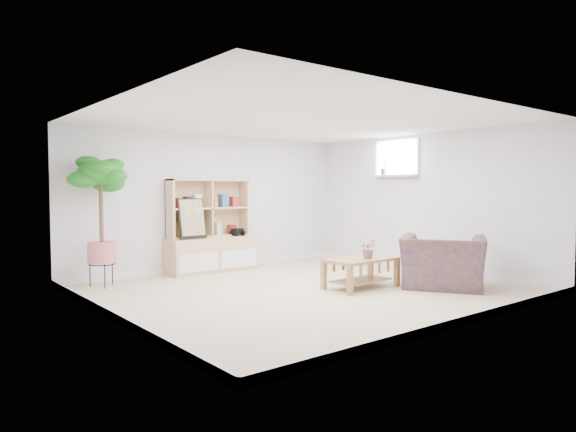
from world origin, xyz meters
TOP-DOWN VIEW (x-y plane):
  - floor at (0.00, 0.00)m, footprint 5.50×5.00m
  - ceiling at (0.00, 0.00)m, footprint 5.50×5.00m
  - walls at (0.00, 0.00)m, footprint 5.51×5.01m
  - baseboard at (0.00, 0.00)m, footprint 5.50×5.00m
  - window at (2.73, 0.60)m, footprint 0.10×0.98m
  - window_sill at (2.67, 0.60)m, footprint 0.14×1.00m
  - storage_unit at (-0.20, 2.24)m, footprint 1.61×0.54m
  - poster at (-0.62, 2.18)m, footprint 0.50×0.13m
  - toy_truck at (0.28, 2.17)m, footprint 0.31×0.24m
  - coffee_table at (0.73, -0.40)m, footprint 1.07×0.60m
  - table_plant at (0.79, -0.48)m, footprint 0.30×0.28m
  - floor_tree at (-2.16, 2.05)m, footprint 0.92×0.92m
  - armchair at (1.67, -1.13)m, footprint 1.48×1.53m
  - sill_plant at (2.67, 0.86)m, footprint 0.15×0.12m

SIDE VIEW (x-z plane):
  - floor at x=0.00m, z-range -0.01..0.01m
  - baseboard at x=0.00m, z-range 0.00..0.10m
  - coffee_table at x=0.73m, z-range 0.00..0.44m
  - armchair at x=1.67m, z-range 0.00..0.86m
  - table_plant at x=0.79m, z-range 0.44..0.71m
  - toy_truck at x=0.28m, z-range 0.60..0.75m
  - storage_unit at x=-0.20m, z-range 0.00..1.61m
  - poster at x=-0.62m, z-range 0.60..1.28m
  - floor_tree at x=-2.16m, z-range 0.00..1.93m
  - walls at x=0.00m, z-range 0.00..2.40m
  - window_sill at x=2.67m, z-range 1.66..1.70m
  - sill_plant at x=2.67m, z-range 1.70..1.94m
  - window at x=2.73m, z-range 1.66..2.34m
  - ceiling at x=0.00m, z-range 2.40..2.40m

